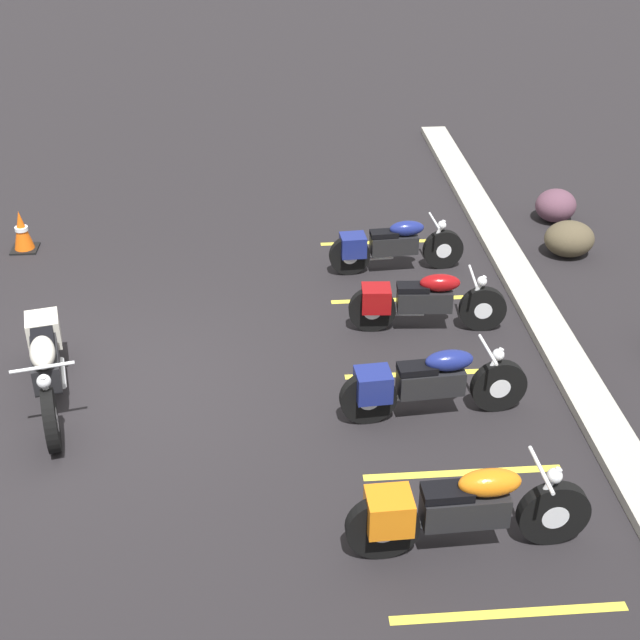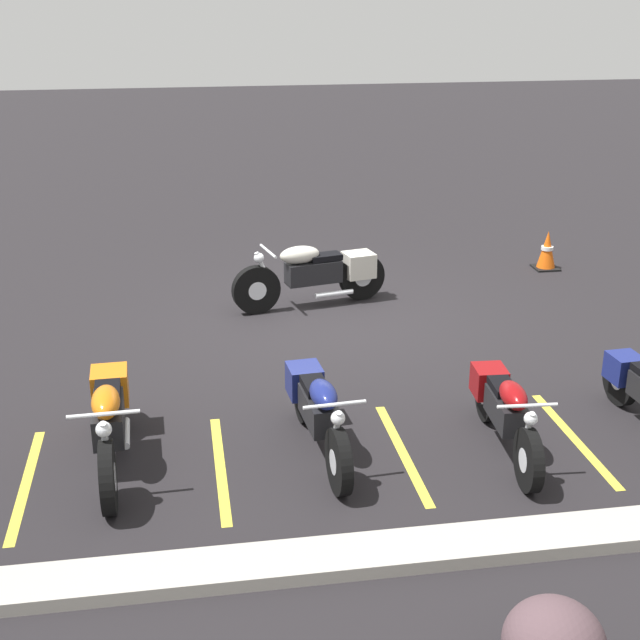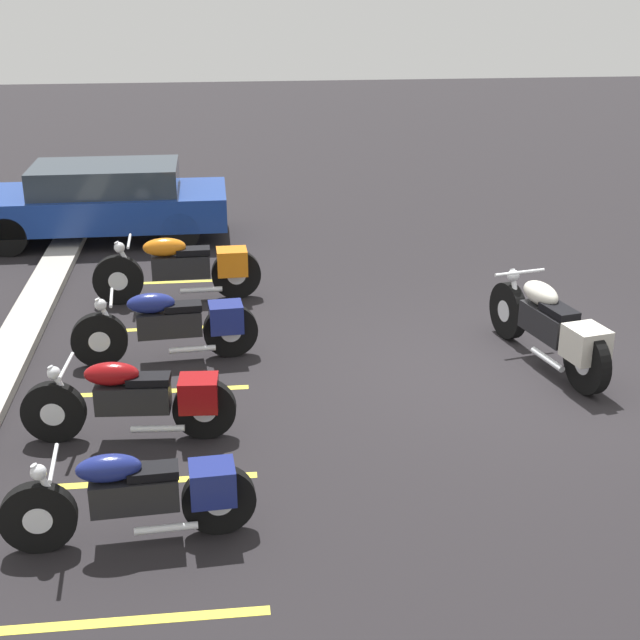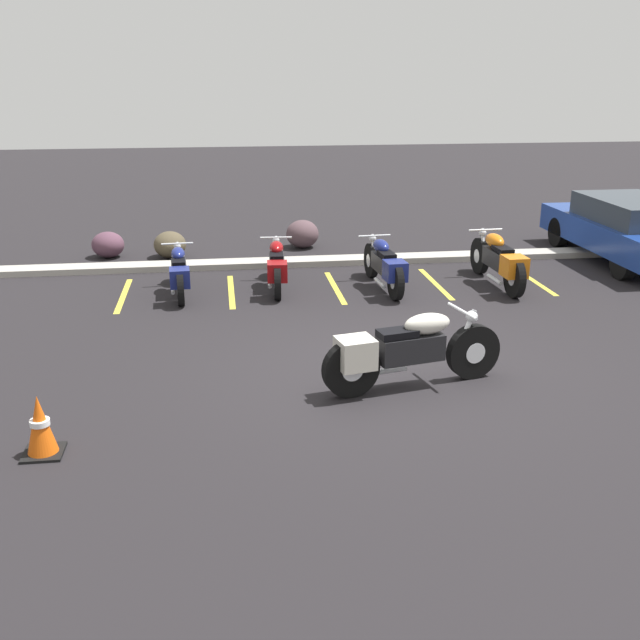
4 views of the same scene
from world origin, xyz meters
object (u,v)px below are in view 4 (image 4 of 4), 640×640
object	(u,v)px
motorcycle_cream_featured	(405,350)
traffic_cone	(40,427)
parked_bike_1	(277,266)
landscape_rock_1	(565,230)
parked_bike_0	(179,272)
landscape_rock_2	(170,245)
parked_bike_3	(499,260)
landscape_rock_3	(302,234)
car_blue	(628,228)
landscape_rock_0	(108,245)
parked_bike_2	(385,265)

from	to	relation	value
motorcycle_cream_featured	traffic_cone	world-z (taller)	motorcycle_cream_featured
parked_bike_1	traffic_cone	distance (m)	6.38
parked_bike_1	landscape_rock_1	bearing A→B (deg)	-61.88
parked_bike_0	landscape_rock_2	distance (m)	2.84
landscape_rock_2	traffic_cone	bearing A→B (deg)	-95.74
parked_bike_3	landscape_rock_2	size ratio (longest dim) A/B	3.04
landscape_rock_2	landscape_rock_3	size ratio (longest dim) A/B	1.03
parked_bike_3	landscape_rock_3	world-z (taller)	parked_bike_3
car_blue	parked_bike_1	bearing A→B (deg)	98.83
landscape_rock_0	car_blue	bearing A→B (deg)	-9.29
parked_bike_2	landscape_rock_3	size ratio (longest dim) A/B	2.92
landscape_rock_1	landscape_rock_2	bearing A→B (deg)	-177.33
parked_bike_0	landscape_rock_3	distance (m)	4.20
landscape_rock_0	landscape_rock_3	bearing A→B (deg)	4.82
parked_bike_2	landscape_rock_1	size ratio (longest dim) A/B	3.72
traffic_cone	landscape_rock_1	bearing A→B (deg)	42.20
parked_bike_1	landscape_rock_2	distance (m)	3.35
parked_bike_2	parked_bike_3	xyz separation A→B (m)	(2.08, -0.08, 0.03)
landscape_rock_0	motorcycle_cream_featured	bearing A→B (deg)	-58.85
landscape_rock_1	landscape_rock_3	xyz separation A→B (m)	(-6.01, 0.12, 0.07)
parked_bike_1	landscape_rock_0	xyz separation A→B (m)	(-3.29, 2.86, -0.17)
landscape_rock_1	parked_bike_1	bearing A→B (deg)	-155.68
motorcycle_cream_featured	car_blue	bearing A→B (deg)	31.11
landscape_rock_2	parked_bike_1	bearing A→B (deg)	-53.01
parked_bike_2	car_blue	bearing A→B (deg)	-79.49
parked_bike_3	car_blue	distance (m)	3.60
parked_bike_0	car_blue	bearing A→B (deg)	-85.49
parked_bike_1	car_blue	bearing A→B (deg)	-77.24
traffic_cone	landscape_rock_0	bearing A→B (deg)	92.92
landscape_rock_0	landscape_rock_1	distance (m)	10.13
parked_bike_1	parked_bike_3	distance (m)	3.98
parked_bike_2	car_blue	distance (m)	5.53
motorcycle_cream_featured	traffic_cone	xyz separation A→B (m)	(-4.05, -1.14, -0.19)
parked_bike_3	car_blue	world-z (taller)	car_blue
landscape_rock_1	landscape_rock_2	size ratio (longest dim) A/B	0.76
car_blue	traffic_cone	size ratio (longest dim) A/B	6.62
parked_bike_0	traffic_cone	xyz separation A→B (m)	(-1.16, -5.56, -0.11)
parked_bike_1	traffic_cone	bearing A→B (deg)	157.18
motorcycle_cream_featured	parked_bike_2	world-z (taller)	motorcycle_cream_featured
car_blue	motorcycle_cream_featured	bearing A→B (deg)	133.25
landscape_rock_2	parked_bike_0	bearing A→B (deg)	-83.62
parked_bike_2	landscape_rock_3	xyz separation A→B (m)	(-1.07, 3.49, -0.15)
parked_bike_0	parked_bike_1	size ratio (longest dim) A/B	0.97
landscape_rock_1	traffic_cone	bearing A→B (deg)	-137.80
traffic_cone	parked_bike_3	bearing A→B (deg)	38.07
parked_bike_1	parked_bike_3	xyz separation A→B (m)	(3.97, -0.36, 0.05)
motorcycle_cream_featured	landscape_rock_2	distance (m)	7.92
parked_bike_1	motorcycle_cream_featured	bearing A→B (deg)	-161.52
landscape_rock_0	parked_bike_3	bearing A→B (deg)	-23.90
parked_bike_3	landscape_rock_1	size ratio (longest dim) A/B	3.98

